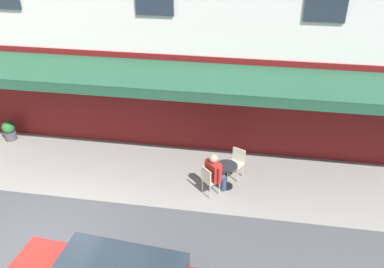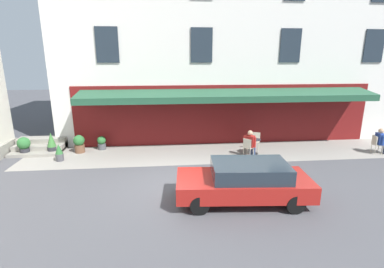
% 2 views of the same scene
% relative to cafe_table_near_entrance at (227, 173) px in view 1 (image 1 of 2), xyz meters
% --- Properties ---
extents(ground_plane, '(70.00, 70.00, 0.00)m').
position_rel_cafe_table_near_entrance_xyz_m(ground_plane, '(4.05, 3.01, -0.49)').
color(ground_plane, '#4C4C51').
extents(sidewalk_cafe_terrace, '(20.50, 3.20, 0.01)m').
position_rel_cafe_table_near_entrance_xyz_m(sidewalk_cafe_terrace, '(0.80, -0.39, -0.49)').
color(sidewalk_cafe_terrace, gray).
rests_on(sidewalk_cafe_terrace, ground_plane).
extents(cafe_table_near_entrance, '(0.60, 0.60, 0.75)m').
position_rel_cafe_table_near_entrance_xyz_m(cafe_table_near_entrance, '(0.00, 0.00, 0.00)').
color(cafe_table_near_entrance, black).
rests_on(cafe_table_near_entrance, ground_plane).
extents(cafe_chair_cream_facing_street, '(0.57, 0.57, 0.91)m').
position_rel_cafe_table_near_entrance_xyz_m(cafe_chair_cream_facing_street, '(0.45, 0.44, 0.06)').
color(cafe_chair_cream_facing_street, beige).
rests_on(cafe_chair_cream_facing_street, ground_plane).
extents(cafe_chair_cream_near_door, '(0.53, 0.53, 0.91)m').
position_rel_cafe_table_near_entrance_xyz_m(cafe_chair_cream_near_door, '(-0.26, -0.58, 0.06)').
color(cafe_chair_cream_near_door, beige).
rests_on(cafe_chair_cream_near_door, ground_plane).
extents(seated_patron_in_red, '(0.62, 0.62, 1.28)m').
position_rel_cafe_table_near_entrance_xyz_m(seated_patron_in_red, '(0.30, 0.29, 0.20)').
color(seated_patron_in_red, navy).
rests_on(seated_patron_in_red, ground_plane).
extents(potted_plant_under_sign, '(0.43, 0.43, 0.70)m').
position_rel_cafe_table_near_entrance_xyz_m(potted_plant_under_sign, '(7.60, -1.47, -0.14)').
color(potted_plant_under_sign, '#4C4C51').
rests_on(potted_plant_under_sign, ground_plane).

